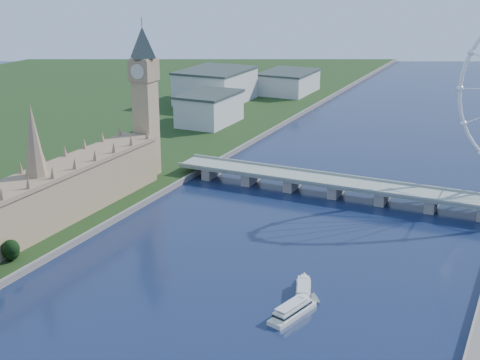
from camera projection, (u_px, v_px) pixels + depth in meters
The scene contains 6 objects.
parliament_range at pixel (39, 202), 363.44m from camera, with size 24.00×200.00×70.00m.
big_ben at pixel (144, 83), 441.23m from camera, with size 20.02×20.02×110.00m.
westminster_bridge at pixel (337, 185), 427.03m from camera, with size 220.00×22.00×9.50m.
city_skyline at pixel (460, 101), 631.42m from camera, with size 505.00×280.00×32.00m.
tour_boat_near at pixel (292, 316), 283.26m from camera, with size 7.50×29.36×6.48m, color beige, non-canonical shape.
tour_boat_far at pixel (303, 295), 300.81m from camera, with size 6.89×27.12×5.97m, color beige, non-canonical shape.
Camera 1 is at (116.47, -92.38, 143.25)m, focal length 50.00 mm.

